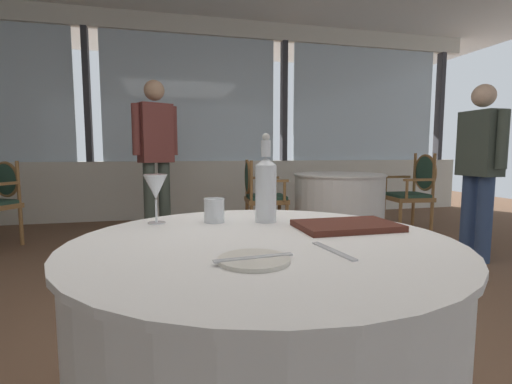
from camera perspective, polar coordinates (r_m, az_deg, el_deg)
ground_plane at (r=2.14m, az=-0.84°, el=-21.45°), size 13.33×13.33×0.00m
window_wall_far at (r=5.71m, az=-9.69°, el=7.90°), size 9.19×0.14×2.93m
foreground_table at (r=1.26m, az=1.12°, el=-23.62°), size 1.15×1.15×0.73m
side_plate at (r=0.90m, az=-0.33°, el=-10.31°), size 0.17×0.17×0.01m
butter_knife at (r=0.90m, az=-0.33°, el=-9.99°), size 0.20×0.04×0.00m
dinner_fork at (r=1.01m, az=11.51°, el=-8.81°), size 0.04×0.19×0.00m
water_bottle at (r=1.38m, az=1.52°, el=0.77°), size 0.08×0.08×0.33m
wine_glass at (r=1.40m, az=-15.09°, el=0.61°), size 0.09×0.09×0.18m
water_tumbler at (r=1.39m, az=-6.39°, el=-2.80°), size 0.08×0.08×0.09m
menu_book at (r=1.31m, az=13.66°, el=-5.00°), size 0.33×0.21×0.02m
background_table_0 at (r=4.56m, az=12.52°, el=-1.84°), size 1.08×1.08×0.73m
dining_chair_0_0 at (r=4.97m, az=23.11°, el=0.70°), size 0.51×0.57×0.97m
dining_chair_0_1 at (r=4.30m, az=0.52°, el=0.03°), size 0.51×0.57×0.90m
diner_person_0 at (r=3.92m, az=30.96°, el=3.90°), size 0.20×0.53×1.58m
diner_person_1 at (r=4.36m, az=-15.05°, el=6.38°), size 0.49×0.33×1.78m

